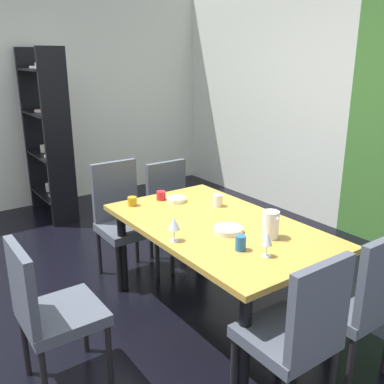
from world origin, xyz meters
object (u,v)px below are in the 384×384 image
object	(u,v)px
chair_left_near	(122,215)
cup_center	(161,195)
cup_east	(241,243)
chair_right_near	(298,331)
chair_head_near	(48,308)
cup_west	(132,201)
wine_glass_rear	(174,224)
cup_right	(218,200)
chair_left_far	(173,206)
serving_bowl_north	(228,230)
serving_bowl_near_window	(176,199)
wine_glass_left	(267,239)
pitcher_corner	(271,224)
dining_table	(217,234)
chair_right_far	(360,298)
display_shelf	(47,135)

from	to	relation	value
chair_left_near	cup_center	distance (m)	0.44
cup_east	chair_right_near	bearing A→B (deg)	-10.56
chair_head_near	cup_west	bearing A→B (deg)	128.04
chair_head_near	cup_east	size ratio (longest dim) A/B	9.88
wine_glass_rear	cup_right	size ratio (longest dim) A/B	1.73
cup_right	cup_west	xyz separation A→B (m)	(-0.41, -0.55, -0.01)
chair_left_near	chair_left_far	distance (m)	0.54
serving_bowl_north	serving_bowl_near_window	world-z (taller)	same
wine_glass_left	cup_center	xyz separation A→B (m)	(-1.27, 0.04, -0.07)
chair_right_near	wine_glass_rear	distance (m)	1.00
pitcher_corner	chair_head_near	bearing A→B (deg)	-105.03
chair_left_near	cup_right	bearing A→B (deg)	125.16
pitcher_corner	chair_left_far	bearing A→B (deg)	174.19
chair_right_near	cup_center	xyz separation A→B (m)	(-1.70, 0.22, 0.24)
chair_left_far	cup_center	size ratio (longest dim) A/B	12.32
chair_head_near	chair_right_near	world-z (taller)	chair_right_near
chair_left_near	cup_west	distance (m)	0.38
chair_left_near	pitcher_corner	world-z (taller)	chair_left_near
dining_table	chair_right_far	bearing A→B (deg)	14.96
chair_right_far	cup_right	size ratio (longest dim) A/B	10.14
chair_left_near	wine_glass_rear	xyz separation A→B (m)	(1.08, -0.15, 0.31)
cup_center	chair_head_near	bearing A→B (deg)	-58.91
dining_table	cup_center	size ratio (longest dim) A/B	22.21
serving_bowl_north	cup_west	distance (m)	0.91
dining_table	serving_bowl_near_window	world-z (taller)	serving_bowl_near_window
dining_table	wine_glass_rear	world-z (taller)	wine_glass_rear
chair_right_far	wine_glass_rear	bearing A→B (deg)	126.36
chair_left_far	wine_glass_left	size ratio (longest dim) A/B	5.94
chair_left_far	wine_glass_left	xyz separation A→B (m)	(1.58, -0.36, 0.33)
chair_head_near	serving_bowl_near_window	distance (m)	1.43
chair_right_far	wine_glass_left	xyz separation A→B (m)	(-0.42, -0.36, 0.32)
chair_right_near	cup_west	size ratio (longest dim) A/B	13.33
chair_right_far	chair_left_far	bearing A→B (deg)	90.00
cup_west	display_shelf	bearing A→B (deg)	179.16
cup_east	cup_west	size ratio (longest dim) A/B	1.29
serving_bowl_near_window	cup_right	xyz separation A→B (m)	(0.28, 0.21, 0.03)
chair_right_near	pitcher_corner	distance (m)	0.78
chair_head_near	wine_glass_rear	xyz separation A→B (m)	(0.04, 0.83, 0.34)
chair_left_near	cup_right	xyz separation A→B (m)	(0.71, 0.50, 0.24)
chair_right_far	wine_glass_left	world-z (taller)	chair_right_far
cup_center	display_shelf	bearing A→B (deg)	-173.95
pitcher_corner	cup_center	bearing A→B (deg)	-170.91
dining_table	chair_left_near	world-z (taller)	chair_left_near
chair_left_near	chair_left_far	world-z (taller)	chair_left_near
chair_left_far	cup_west	xyz separation A→B (m)	(0.30, -0.58, 0.25)
serving_bowl_near_window	cup_right	bearing A→B (deg)	36.26
serving_bowl_north	chair_head_near	bearing A→B (deg)	-96.63
chair_head_near	pitcher_corner	size ratio (longest dim) A/B	5.02
dining_table	pitcher_corner	bearing A→B (deg)	17.53
display_shelf	serving_bowl_north	bearing A→B (deg)	4.48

